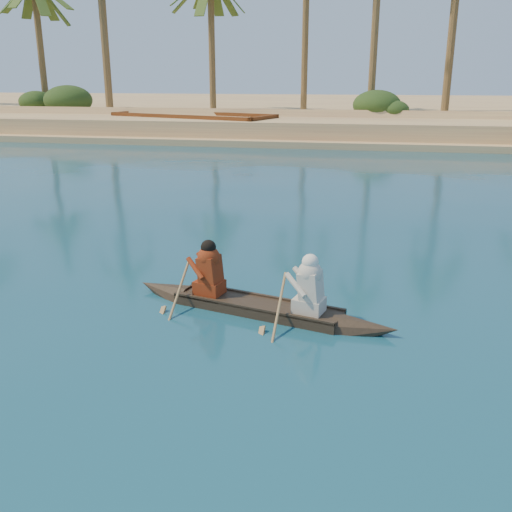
# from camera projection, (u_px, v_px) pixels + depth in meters

# --- Properties ---
(ground) EXTENTS (160.00, 160.00, 0.00)m
(ground) POSITION_uv_depth(u_px,v_px,m) (401.00, 309.00, 9.87)
(ground) COLOR navy
(ground) RESTS_ON ground
(sandy_embankment) EXTENTS (150.00, 51.00, 1.50)m
(sandy_embankment) POSITION_uv_depth(u_px,v_px,m) (378.00, 112.00, 53.56)
(sandy_embankment) COLOR #E0C17E
(sandy_embankment) RESTS_ON ground
(palm_grove) EXTENTS (110.00, 14.00, 16.00)m
(palm_grove) POSITION_uv_depth(u_px,v_px,m) (386.00, 14.00, 40.18)
(palm_grove) COLOR #385C20
(palm_grove) RESTS_ON ground
(shrub_cluster) EXTENTS (100.00, 6.00, 2.40)m
(shrub_cluster) POSITION_uv_depth(u_px,v_px,m) (381.00, 116.00, 38.97)
(shrub_cluster) COLOR #1A3413
(shrub_cluster) RESTS_ON ground
(canoe) EXTENTS (4.85, 1.86, 1.33)m
(canoe) POSITION_uv_depth(u_px,v_px,m) (257.00, 298.00, 9.70)
(canoe) COLOR #34271C
(canoe) RESTS_ON ground
(barge_mid) EXTENTS (11.30, 6.71, 1.79)m
(barge_mid) POSITION_uv_depth(u_px,v_px,m) (193.00, 127.00, 37.12)
(barge_mid) COLOR brown
(barge_mid) RESTS_ON ground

